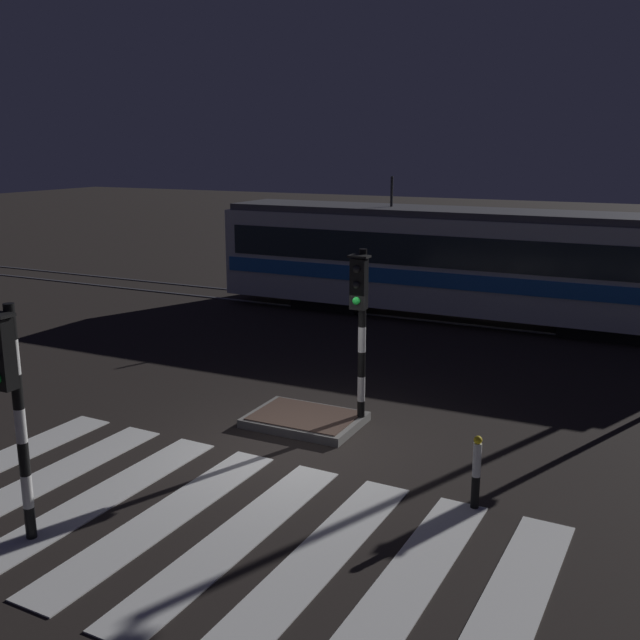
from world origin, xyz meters
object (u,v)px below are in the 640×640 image
at_px(tram, 461,261).
at_px(bollard_island_edge, 476,472).
at_px(traffic_light_kerb_mid_left, 11,390).
at_px(traffic_light_median_centre, 360,312).

xyz_separation_m(tram, bollard_island_edge, (3.48, -11.47, -1.19)).
distance_m(tram, bollard_island_edge, 12.05).
bearing_deg(traffic_light_kerb_mid_left, bollard_island_edge, 34.70).
bearing_deg(bollard_island_edge, traffic_light_kerb_mid_left, -145.30).
height_order(tram, bollard_island_edge, tram).
bearing_deg(tram, traffic_light_median_centre, -85.43).
relative_size(traffic_light_kerb_mid_left, bollard_island_edge, 2.87).
distance_m(traffic_light_kerb_mid_left, bollard_island_edge, 6.33).
relative_size(traffic_light_kerb_mid_left, tram, 0.21).
relative_size(traffic_light_median_centre, bollard_island_edge, 2.97).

